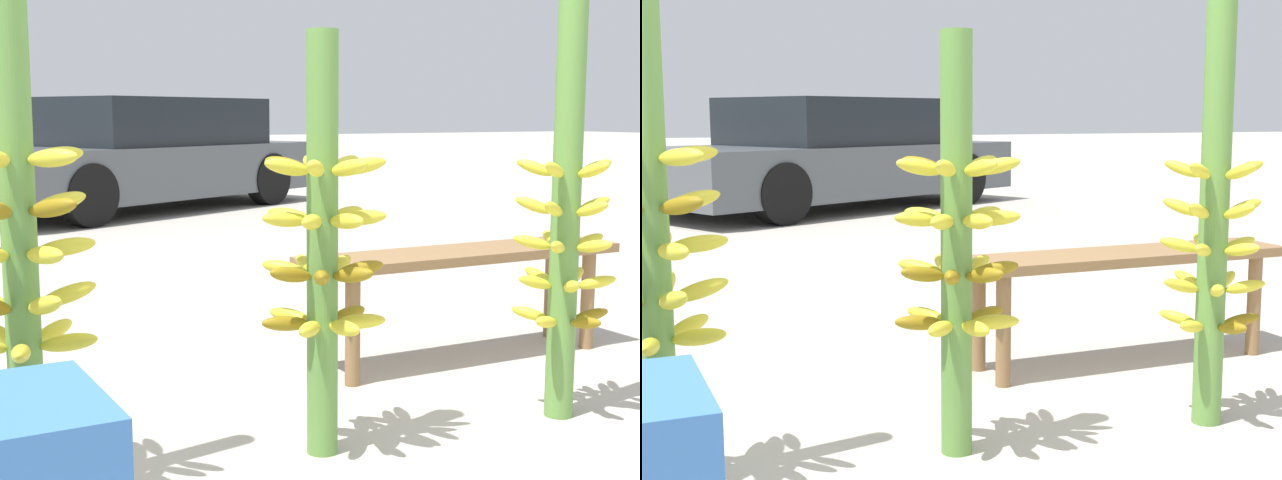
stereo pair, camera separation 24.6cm
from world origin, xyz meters
TOP-DOWN VIEW (x-y plane):
  - banana_stalk_left at (-0.83, 0.54)m, footprint 0.42×0.42m
  - banana_stalk_center at (0.04, 0.43)m, footprint 0.39×0.39m
  - banana_stalk_right at (0.93, 0.33)m, footprint 0.36×0.36m
  - market_bench at (1.09, 1.09)m, footprint 1.49×0.37m
  - parked_car at (1.75, 7.75)m, footprint 4.64×3.43m

SIDE VIEW (x-z plane):
  - market_bench at x=1.09m, z-range 0.16..0.64m
  - parked_car at x=1.75m, z-range -0.02..1.21m
  - banana_stalk_center at x=0.04m, z-range 0.00..1.31m
  - banana_stalk_right at x=0.93m, z-range -0.03..1.41m
  - banana_stalk_left at x=-0.83m, z-range -0.04..1.52m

